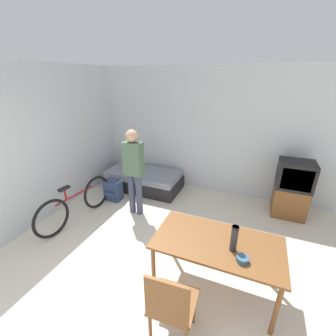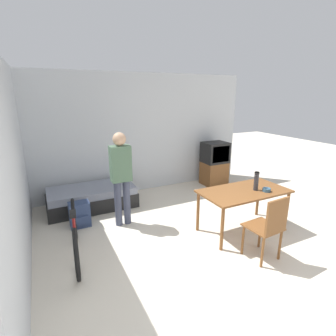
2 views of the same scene
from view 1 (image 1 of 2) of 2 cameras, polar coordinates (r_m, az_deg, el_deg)
The scene contains 11 objects.
wall_back at distance 5.02m, azimuth 8.33°, elevation 9.13°, with size 5.60×0.06×2.70m.
wall_left at distance 4.67m, azimuth -27.59°, elevation 5.75°, with size 0.06×4.70×2.70m.
daybed at distance 5.33m, azimuth -6.22°, elevation -2.97°, with size 1.72×0.86×0.43m.
tv at distance 4.76m, azimuth 29.00°, elevation -4.65°, with size 0.59×0.49×1.09m.
dining_table at distance 2.83m, azimuth 12.35°, elevation -18.97°, with size 1.46×0.77×0.72m.
wooden_chair at distance 2.42m, azimuth 0.59°, elevation -31.55°, with size 0.46×0.46×0.95m.
bicycle at distance 4.44m, azimuth -22.25°, elevation -8.34°, with size 0.22×1.67×0.75m.
person_standing at distance 4.09m, azimuth -8.71°, elevation 0.19°, with size 0.34×0.22×1.65m.
thermos_flask at distance 2.61m, azimuth 16.47°, elevation -16.57°, with size 0.08×0.08×0.31m.
mate_bowl at distance 2.60m, azimuth 18.39°, elevation -21.08°, with size 0.13×0.13×0.06m.
backpack at distance 4.96m, azimuth -13.74°, elevation -5.48°, with size 0.34×0.27×0.44m.
Camera 1 is at (1.17, -1.02, 2.50)m, focal length 24.00 mm.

